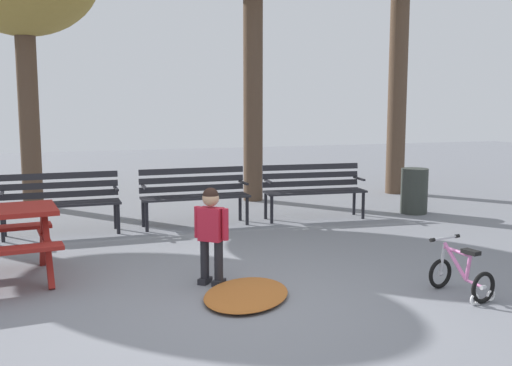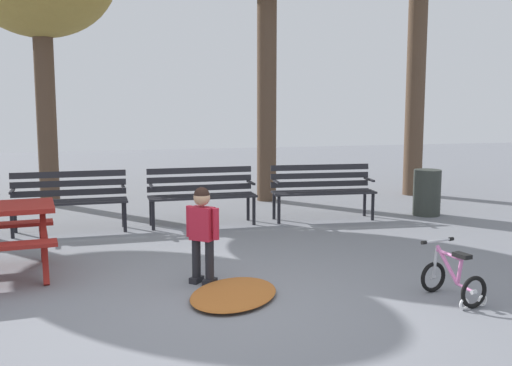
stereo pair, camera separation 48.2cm
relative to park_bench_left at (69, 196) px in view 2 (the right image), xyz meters
The scene contains 8 objects.
ground 4.00m from the park_bench_left, 69.07° to the right, with size 36.00×36.00×0.00m, color slate.
park_bench_left is the anchor object (origin of this frame).
park_bench_right 1.90m from the park_bench_left, ahead, with size 1.60×0.46×0.85m.
park_bench_far_right 3.81m from the park_bench_left, ahead, with size 1.63×0.58×0.85m.
child_standing 3.26m from the park_bench_left, 64.22° to the right, with size 0.30×0.29×1.00m.
kids_bicycle 5.42m from the park_bench_left, 48.28° to the right, with size 0.45×0.61×0.54m.
leaf_pile 3.84m from the park_bench_left, 64.75° to the right, with size 1.10×0.77×0.07m, color #9E5623.
trash_bin 5.58m from the park_bench_left, ahead, with size 0.44×0.44×0.75m, color #2D332D.
Camera 2 is at (-0.98, -5.13, 1.85)m, focal length 42.17 mm.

